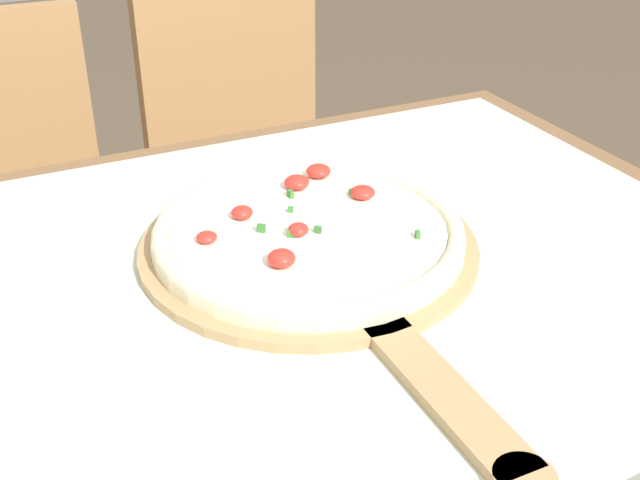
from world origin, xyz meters
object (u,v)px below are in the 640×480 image
chair_left (8,224)px  chair_right (252,176)px  pizza (308,232)px  pizza_peel (318,256)px

chair_left → chair_right: size_ratio=1.00×
pizza → chair_right: 0.79m
pizza_peel → chair_left: chair_left is taller
pizza → pizza_peel: bearing=-90.2°
pizza_peel → chair_right: size_ratio=0.69×
pizza → chair_right: (0.19, 0.71, -0.27)m
pizza → chair_right: bearing=74.7°
pizza → chair_left: size_ratio=0.40×
chair_left → chair_right: (0.49, -0.00, 0.00)m
pizza_peel → chair_right: chair_right is taller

